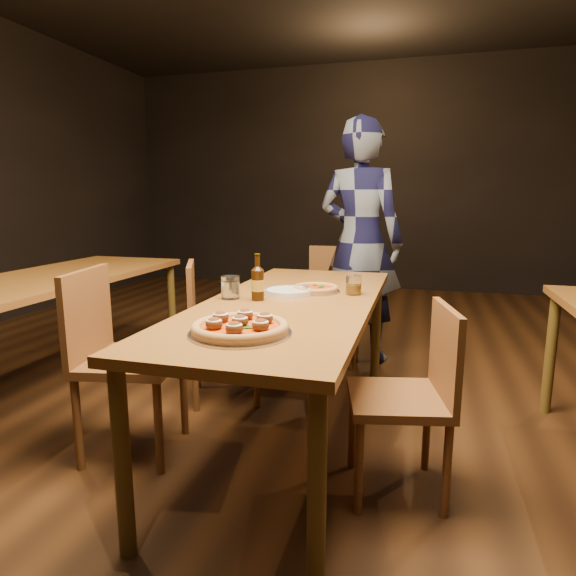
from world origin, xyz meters
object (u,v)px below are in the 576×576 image
(amber_glass, at_px, (354,285))
(plate_stack, at_px, (289,292))
(chair_main_e, at_px, (398,397))
(water_glass, at_px, (230,287))
(table_left, at_px, (50,287))
(beer_bottle, at_px, (258,284))
(table_main, at_px, (291,314))
(pizza_margherita, at_px, (316,288))
(chair_end, at_px, (332,303))
(diner, at_px, (360,242))
(pizza_meatball, at_px, (240,327))
(chair_main_nw, at_px, (131,359))
(chair_main_sw, at_px, (225,328))

(amber_glass, bearing_deg, plate_stack, -166.33)
(chair_main_e, height_order, water_glass, water_glass)
(plate_stack, bearing_deg, table_left, 174.63)
(beer_bottle, xyz_separation_m, water_glass, (-0.14, -0.00, -0.02))
(table_main, relative_size, pizza_margherita, 7.73)
(chair_main_e, xyz_separation_m, chair_end, (-0.57, 1.60, 0.03))
(table_left, distance_m, beer_bottle, 1.59)
(chair_main_e, xyz_separation_m, water_glass, (-0.84, 0.25, 0.38))
(plate_stack, height_order, beer_bottle, beer_bottle)
(diner, bearing_deg, pizza_meatball, 100.28)
(amber_glass, xyz_separation_m, diner, (-0.12, 1.21, 0.11))
(table_main, relative_size, water_glass, 17.57)
(pizza_meatball, distance_m, plate_stack, 0.77)
(pizza_margherita, bearing_deg, diner, 86.06)
(pizza_meatball, bearing_deg, amber_glass, 70.43)
(water_glass, bearing_deg, chair_main_e, -16.29)
(plate_stack, xyz_separation_m, beer_bottle, (-0.10, -0.19, 0.07))
(water_glass, bearing_deg, chair_main_nw, -148.91)
(chair_end, bearing_deg, table_left, -152.71)
(chair_main_sw, height_order, plate_stack, chair_main_sw)
(chair_main_sw, distance_m, chair_main_e, 1.31)
(chair_end, bearing_deg, beer_bottle, -99.13)
(chair_end, bearing_deg, diner, 33.04)
(chair_main_nw, relative_size, chair_main_e, 1.12)
(chair_end, distance_m, diner, 0.51)
(table_left, relative_size, chair_main_nw, 2.09)
(pizza_margherita, bearing_deg, plate_stack, -139.93)
(diner, bearing_deg, chair_main_sw, 70.49)
(chair_main_nw, relative_size, beer_bottle, 4.24)
(table_left, bearing_deg, table_main, -10.01)
(table_left, bearing_deg, beer_bottle, -12.58)
(chair_end, xyz_separation_m, beer_bottle, (-0.13, -1.35, 0.38))
(table_left, bearing_deg, chair_main_sw, 6.53)
(table_main, xyz_separation_m, pizza_meatball, (-0.02, -0.62, 0.10))
(chair_main_e, distance_m, amber_glass, 0.69)
(chair_main_e, bearing_deg, plate_stack, -138.86)
(chair_main_sw, height_order, chair_main_e, chair_main_sw)
(chair_main_e, distance_m, water_glass, 0.96)
(table_main, distance_m, table_left, 1.73)
(diner, bearing_deg, pizza_margherita, 101.26)
(beer_bottle, bearing_deg, plate_stack, 61.09)
(table_left, xyz_separation_m, pizza_meatball, (1.68, -0.92, 0.10))
(table_left, relative_size, diner, 1.09)
(chair_main_sw, xyz_separation_m, pizza_margherita, (0.61, -0.18, 0.32))
(pizza_meatball, bearing_deg, diner, 85.07)
(beer_bottle, bearing_deg, amber_glass, 31.87)
(chair_main_nw, bearing_deg, table_left, 47.78)
(table_left, distance_m, water_glass, 1.45)
(table_main, height_order, beer_bottle, beer_bottle)
(amber_glass, bearing_deg, pizza_meatball, -109.57)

